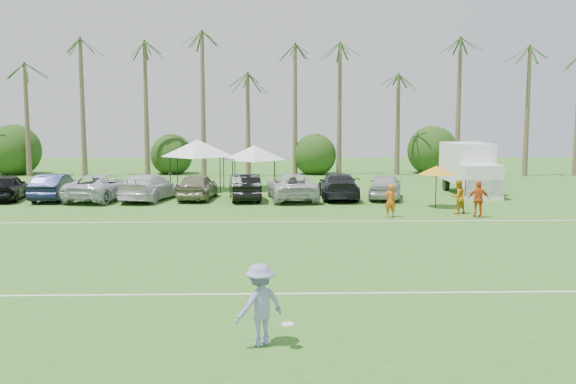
{
  "coord_description": "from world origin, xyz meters",
  "views": [
    {
      "loc": [
        2.3,
        -14.94,
        4.79
      ],
      "look_at": [
        3.03,
        12.06,
        1.6
      ],
      "focal_mm": 40.0,
      "sensor_mm": 36.0,
      "label": 1
    }
  ],
  "objects": [
    {
      "name": "ground",
      "position": [
        0.0,
        0.0,
        0.0
      ],
      "size": [
        120.0,
        120.0,
        0.0
      ],
      "primitive_type": "plane",
      "color": "#346A1F",
      "rests_on": "ground"
    },
    {
      "name": "field_lines",
      "position": [
        0.0,
        8.0,
        0.01
      ],
      "size": [
        80.0,
        12.1,
        0.01
      ],
      "color": "white",
      "rests_on": "ground"
    },
    {
      "name": "palm_tree_1",
      "position": [
        -17.0,
        38.0,
        8.35
      ],
      "size": [
        2.4,
        2.4,
        9.9
      ],
      "color": "brown",
      "rests_on": "ground"
    },
    {
      "name": "palm_tree_2",
      "position": [
        -12.0,
        38.0,
        9.21
      ],
      "size": [
        2.4,
        2.4,
        10.9
      ],
      "color": "brown",
      "rests_on": "ground"
    },
    {
      "name": "palm_tree_3",
      "position": [
        -8.0,
        38.0,
        10.06
      ],
      "size": [
        2.4,
        2.4,
        11.9
      ],
      "color": "brown",
      "rests_on": "ground"
    },
    {
      "name": "palm_tree_4",
      "position": [
        -4.0,
        38.0,
        7.48
      ],
      "size": [
        2.4,
        2.4,
        8.9
      ],
      "color": "brown",
      "rests_on": "ground"
    },
    {
      "name": "palm_tree_5",
      "position": [
        0.0,
        38.0,
        8.35
      ],
      "size": [
        2.4,
        2.4,
        9.9
      ],
      "color": "brown",
      "rests_on": "ground"
    },
    {
      "name": "palm_tree_6",
      "position": [
        4.0,
        38.0,
        9.21
      ],
      "size": [
        2.4,
        2.4,
        10.9
      ],
      "color": "brown",
      "rests_on": "ground"
    },
    {
      "name": "palm_tree_7",
      "position": [
        8.0,
        38.0,
        10.06
      ],
      "size": [
        2.4,
        2.4,
        11.9
      ],
      "color": "brown",
      "rests_on": "ground"
    },
    {
      "name": "palm_tree_8",
      "position": [
        13.0,
        38.0,
        7.48
      ],
      "size": [
        2.4,
        2.4,
        8.9
      ],
      "color": "brown",
      "rests_on": "ground"
    },
    {
      "name": "palm_tree_9",
      "position": [
        18.0,
        38.0,
        8.35
      ],
      "size": [
        2.4,
        2.4,
        9.9
      ],
      "color": "brown",
      "rests_on": "ground"
    },
    {
      "name": "palm_tree_10",
      "position": [
        23.0,
        38.0,
        9.21
      ],
      "size": [
        2.4,
        2.4,
        10.9
      ],
      "color": "brown",
      "rests_on": "ground"
    },
    {
      "name": "palm_tree_11",
      "position": [
        27.0,
        38.0,
        10.06
      ],
      "size": [
        2.4,
        2.4,
        11.9
      ],
      "color": "brown",
      "rests_on": "ground"
    },
    {
      "name": "bush_tree_0",
      "position": [
        -19.0,
        39.0,
        1.8
      ],
      "size": [
        4.0,
        4.0,
        4.0
      ],
      "color": "brown",
      "rests_on": "ground"
    },
    {
      "name": "bush_tree_1",
      "position": [
        -6.0,
        39.0,
        1.8
      ],
      "size": [
        4.0,
        4.0,
        4.0
      ],
      "color": "brown",
      "rests_on": "ground"
    },
    {
      "name": "bush_tree_2",
      "position": [
        6.0,
        39.0,
        1.8
      ],
      "size": [
        4.0,
        4.0,
        4.0
      ],
      "color": "brown",
      "rests_on": "ground"
    },
    {
      "name": "bush_tree_3",
      "position": [
        16.0,
        39.0,
        1.8
      ],
      "size": [
        4.0,
        4.0,
        4.0
      ],
      "color": "brown",
      "rests_on": "ground"
    },
    {
      "name": "sideline_player_a",
      "position": [
        8.0,
        15.23,
        0.8
      ],
      "size": [
        0.63,
        0.47,
        1.59
      ],
      "primitive_type": "imported",
      "rotation": [
        0.0,
        0.0,
        3.3
      ],
      "color": "orange",
      "rests_on": "ground"
    },
    {
      "name": "sideline_player_b",
      "position": [
        11.55,
        16.22,
        0.84
      ],
      "size": [
        1.01,
        0.91,
        1.69
      ],
      "primitive_type": "imported",
      "rotation": [
        0.0,
        0.0,
        3.55
      ],
      "color": "orange",
      "rests_on": "ground"
    },
    {
      "name": "sideline_player_c",
      "position": [
        12.18,
        15.01,
        0.87
      ],
      "size": [
        1.07,
        0.56,
        1.74
      ],
      "primitive_type": "imported",
      "rotation": [
        0.0,
        0.0,
        3.0
      ],
      "color": "#D54F17",
      "rests_on": "ground"
    },
    {
      "name": "box_truck",
      "position": [
        14.59,
        24.16,
        1.68
      ],
      "size": [
        2.47,
        6.14,
        3.14
      ],
      "rotation": [
        0.0,
        0.0,
        -0.02
      ],
      "color": "white",
      "rests_on": "ground"
    },
    {
      "name": "canopy_tent_left",
      "position": [
        -2.43,
        26.66,
        3.3
      ],
      "size": [
        4.76,
        4.76,
        3.86
      ],
      "color": "black",
      "rests_on": "ground"
    },
    {
      "name": "canopy_tent_right",
      "position": [
        1.21,
        27.35,
        2.9
      ],
      "size": [
        4.18,
        4.18,
        3.38
      ],
      "color": "black",
      "rests_on": "ground"
    },
    {
      "name": "market_umbrella",
      "position": [
        11.03,
        18.47,
        1.98
      ],
      "size": [
        1.98,
        1.98,
        2.21
      ],
      "color": "black",
      "rests_on": "ground"
    },
    {
      "name": "frisbee_player",
      "position": [
        2.06,
        -1.88,
        0.87
      ],
      "size": [
        1.36,
        1.17,
        1.74
      ],
      "rotation": [
        0.0,
        0.0,
        3.75
      ],
      "color": "#898CC2",
      "rests_on": "ground"
    },
    {
      "name": "parked_car_0",
      "position": [
        -12.85,
        22.01,
        0.76
      ],
      "size": [
        2.34,
        4.65,
        1.52
      ],
      "primitive_type": "imported",
      "rotation": [
        0.0,
        0.0,
        3.27
      ],
      "color": "black",
      "rests_on": "ground"
    },
    {
      "name": "parked_car_1",
      "position": [
        -10.12,
        21.99,
        0.76
      ],
      "size": [
        1.65,
        4.62,
        1.52
      ],
      "primitive_type": "imported",
      "rotation": [
        0.0,
        0.0,
        3.15
      ],
      "color": "black",
      "rests_on": "ground"
    },
    {
      "name": "parked_car_2",
      "position": [
        -7.39,
        21.85,
        0.76
      ],
      "size": [
        3.66,
        5.89,
        1.52
      ],
      "primitive_type": "imported",
      "rotation": [
        0.0,
        0.0,
        2.92
      ],
      "color": "silver",
      "rests_on": "ground"
    },
    {
      "name": "parked_car_3",
      "position": [
        -4.67,
        21.81,
        0.76
      ],
      "size": [
        3.23,
        5.58,
        1.52
      ],
      "primitive_type": "imported",
      "rotation": [
        0.0,
        0.0,
        2.92
      ],
      "color": "silver",
      "rests_on": "ground"
    },
    {
      "name": "parked_car_4",
      "position": [
        -1.94,
        22.07,
        0.76
      ],
      "size": [
        2.24,
        4.62,
        1.52
      ],
      "primitive_type": "imported",
      "rotation": [
        0.0,
        0.0,
        3.04
      ],
      "color": "#7B755C",
      "rests_on": "ground"
    },
    {
      "name": "parked_car_5",
      "position": [
        0.79,
        21.77,
        0.76
      ],
      "size": [
        2.11,
        4.76,
        1.52
      ],
      "primitive_type": "imported",
      "rotation": [
        0.0,
        0.0,
        3.25
      ],
      "color": "black",
      "rests_on": "ground"
    },
    {
      "name": "parked_car_6",
      "position": [
        3.51,
        21.72,
        0.76
      ],
      "size": [
        3.0,
        5.67,
        1.52
      ],
      "primitive_type": "imported",
      "rotation": [
        0.0,
        0.0,
        3.23
      ],
      "color": "silver",
      "rests_on": "ground"
    },
    {
      "name": "parked_car_7",
      "position": [
        6.24,
        22.09,
        0.76
      ],
      "size": [
        2.17,
        5.25,
        1.52
      ],
      "primitive_type": "imported",
      "rotation": [
        0.0,
        0.0,
        3.13
      ],
      "color": "black",
      "rests_on": "ground"
    },
    {
      "name": "parked_car_8",
      "position": [
        8.97,
        22.01,
        0.76
      ],
      "size": [
        2.68,
        4.73,
        1.52
      ],
      "primitive_type": "imported",
      "rotation": [
        0.0,
        0.0,
        2.93
      ],
      "color": "#AEADB5",
      "rests_on": "ground"
    }
  ]
}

